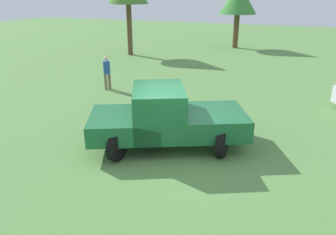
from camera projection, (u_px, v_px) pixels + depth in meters
ground_plane at (170, 153)px, 9.50m from camera, size 80.00×80.00×0.00m
pickup_truck at (164, 116)px, 9.63m from camera, size 3.82×5.03×1.82m
person_bystander at (107, 71)px, 15.26m from camera, size 0.44×0.44×1.61m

